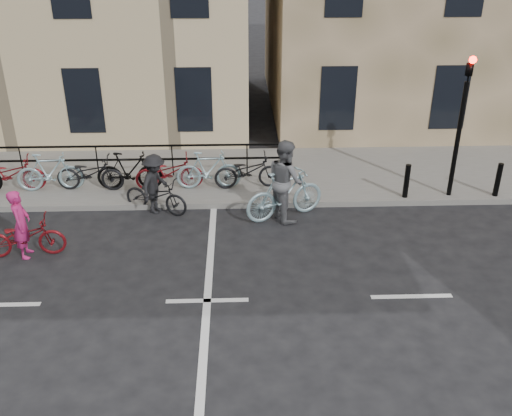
{
  "coord_description": "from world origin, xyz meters",
  "views": [
    {
      "loc": [
        0.63,
        -9.12,
        6.51
      ],
      "look_at": [
        1.01,
        1.8,
        1.1
      ],
      "focal_mm": 40.0,
      "sensor_mm": 36.0,
      "label": 1
    }
  ],
  "objects_px": {
    "cyclist_pink": "(23,234)",
    "traffic_light": "(463,110)",
    "cyclist_grey": "(285,187)",
    "cyclist_dark": "(155,190)"
  },
  "relations": [
    {
      "from": "cyclist_grey",
      "to": "traffic_light",
      "type": "bearing_deg",
      "value": -102.59
    },
    {
      "from": "traffic_light",
      "to": "cyclist_dark",
      "type": "height_order",
      "value": "traffic_light"
    },
    {
      "from": "traffic_light",
      "to": "cyclist_grey",
      "type": "xyz_separation_m",
      "value": [
        -4.42,
        -0.86,
        -1.64
      ]
    },
    {
      "from": "cyclist_pink",
      "to": "cyclist_dark",
      "type": "height_order",
      "value": "cyclist_pink"
    },
    {
      "from": "cyclist_pink",
      "to": "cyclist_grey",
      "type": "bearing_deg",
      "value": -80.14
    },
    {
      "from": "cyclist_pink",
      "to": "traffic_light",
      "type": "bearing_deg",
      "value": -82.16
    },
    {
      "from": "traffic_light",
      "to": "cyclist_grey",
      "type": "bearing_deg",
      "value": -169.05
    },
    {
      "from": "cyclist_pink",
      "to": "cyclist_grey",
      "type": "height_order",
      "value": "cyclist_grey"
    },
    {
      "from": "traffic_light",
      "to": "cyclist_dark",
      "type": "xyz_separation_m",
      "value": [
        -7.63,
        -0.44,
        -1.85
      ]
    },
    {
      "from": "traffic_light",
      "to": "cyclist_pink",
      "type": "height_order",
      "value": "traffic_light"
    }
  ]
}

